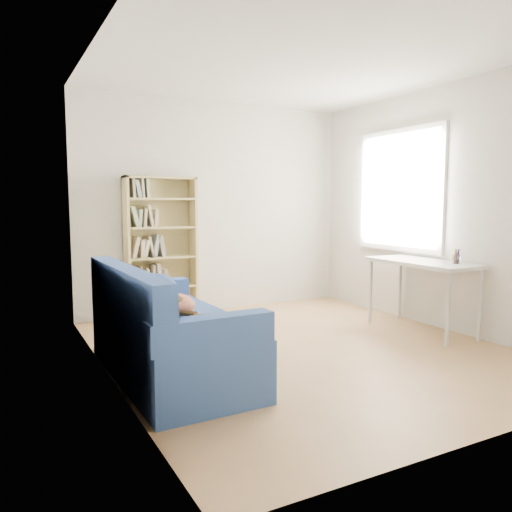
{
  "coord_description": "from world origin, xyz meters",
  "views": [
    {
      "loc": [
        -2.5,
        -3.8,
        1.35
      ],
      "look_at": [
        -0.3,
        0.36,
        0.85
      ],
      "focal_mm": 35.0,
      "sensor_mm": 36.0,
      "label": 1
    }
  ],
  "objects_px": {
    "bookshelf": "(161,253)",
    "desk": "(422,268)",
    "sofa": "(166,334)",
    "pen_cup": "(457,258)"
  },
  "relations": [
    {
      "from": "sofa",
      "to": "desk",
      "type": "relative_size",
      "value": 1.51
    },
    {
      "from": "sofa",
      "to": "bookshelf",
      "type": "height_order",
      "value": "bookshelf"
    },
    {
      "from": "bookshelf",
      "to": "desk",
      "type": "bearing_deg",
      "value": -40.36
    },
    {
      "from": "desk",
      "to": "pen_cup",
      "type": "distance_m",
      "value": 0.38
    },
    {
      "from": "bookshelf",
      "to": "pen_cup",
      "type": "distance_m",
      "value": 3.23
    },
    {
      "from": "sofa",
      "to": "bookshelf",
      "type": "xyz_separation_m",
      "value": [
        0.58,
        1.96,
        0.43
      ]
    },
    {
      "from": "bookshelf",
      "to": "desk",
      "type": "distance_m",
      "value": 2.93
    },
    {
      "from": "sofa",
      "to": "bookshelf",
      "type": "bearing_deg",
      "value": 72.31
    },
    {
      "from": "sofa",
      "to": "desk",
      "type": "bearing_deg",
      "value": 0.0
    },
    {
      "from": "bookshelf",
      "to": "pen_cup",
      "type": "xyz_separation_m",
      "value": [
        2.33,
        -2.24,
        0.04
      ]
    }
  ]
}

